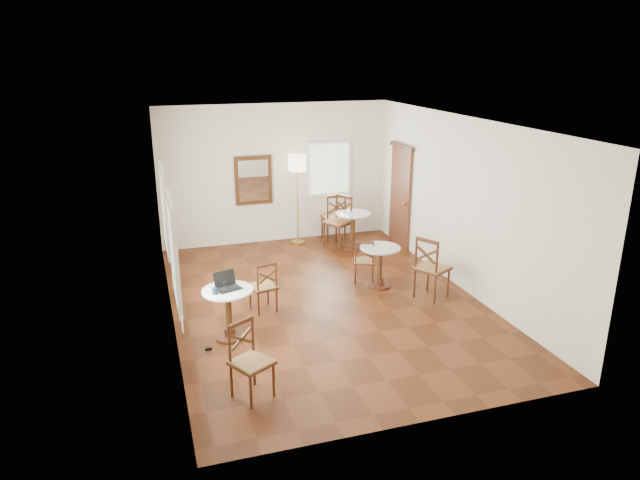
{
  "coord_description": "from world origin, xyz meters",
  "views": [
    {
      "loc": [
        -2.76,
        -8.47,
        4.03
      ],
      "look_at": [
        0.0,
        0.3,
        1.0
      ],
      "focal_mm": 32.3,
      "sensor_mm": 36.0,
      "label": 1
    }
  ],
  "objects_px": {
    "chair_back_a": "(334,217)",
    "laptop": "(227,284)",
    "navy_mug": "(215,291)",
    "chair_mid_b": "(431,268)",
    "chair_back_b": "(339,222)",
    "cafe_table_mid": "(380,262)",
    "power_adapter": "(208,349)",
    "chair_near_a": "(264,286)",
    "floor_lamp": "(297,169)",
    "mouse": "(227,288)",
    "cafe_table_back": "(353,227)",
    "chair_mid_a": "(364,261)",
    "cafe_table_near": "(228,308)",
    "chair_near_b": "(250,361)",
    "water_glass": "(224,284)"
  },
  "relations": [
    {
      "from": "floor_lamp",
      "to": "cafe_table_near",
      "type": "bearing_deg",
      "value": -118.23
    },
    {
      "from": "chair_near_b",
      "to": "cafe_table_back",
      "type": "bearing_deg",
      "value": 27.64
    },
    {
      "from": "cafe_table_mid",
      "to": "laptop",
      "type": "distance_m",
      "value": 3.09
    },
    {
      "from": "cafe_table_near",
      "to": "chair_near_b",
      "type": "height_order",
      "value": "chair_near_b"
    },
    {
      "from": "power_adapter",
      "to": "cafe_table_mid",
      "type": "bearing_deg",
      "value": 23.63
    },
    {
      "from": "cafe_table_mid",
      "to": "navy_mug",
      "type": "height_order",
      "value": "navy_mug"
    },
    {
      "from": "chair_mid_b",
      "to": "power_adapter",
      "type": "height_order",
      "value": "chair_mid_b"
    },
    {
      "from": "power_adapter",
      "to": "chair_mid_b",
      "type": "bearing_deg",
      "value": 10.37
    },
    {
      "from": "chair_back_a",
      "to": "navy_mug",
      "type": "xyz_separation_m",
      "value": [
        -3.15,
        -4.07,
        0.29
      ]
    },
    {
      "from": "cafe_table_mid",
      "to": "navy_mug",
      "type": "xyz_separation_m",
      "value": [
        -3.05,
        -1.26,
        0.36
      ]
    },
    {
      "from": "chair_mid_a",
      "to": "power_adapter",
      "type": "relative_size",
      "value": 8.83
    },
    {
      "from": "laptop",
      "to": "navy_mug",
      "type": "distance_m",
      "value": 0.25
    },
    {
      "from": "cafe_table_back",
      "to": "chair_near_b",
      "type": "distance_m",
      "value": 5.76
    },
    {
      "from": "chair_mid_a",
      "to": "chair_near_b",
      "type": "bearing_deg",
      "value": 70.32
    },
    {
      "from": "chair_mid_a",
      "to": "power_adapter",
      "type": "height_order",
      "value": "chair_mid_a"
    },
    {
      "from": "chair_mid_a",
      "to": "water_glass",
      "type": "xyz_separation_m",
      "value": [
        -2.71,
        -1.34,
        0.41
      ]
    },
    {
      "from": "chair_near_b",
      "to": "water_glass",
      "type": "xyz_separation_m",
      "value": [
        -0.05,
        1.66,
        0.35
      ]
    },
    {
      "from": "cafe_table_near",
      "to": "chair_near_b",
      "type": "distance_m",
      "value": 1.56
    },
    {
      "from": "cafe_table_near",
      "to": "chair_mid_b",
      "type": "bearing_deg",
      "value": 7.35
    },
    {
      "from": "power_adapter",
      "to": "navy_mug",
      "type": "bearing_deg",
      "value": 42.68
    },
    {
      "from": "chair_back_a",
      "to": "laptop",
      "type": "xyz_separation_m",
      "value": [
        -2.96,
        -3.9,
        0.31
      ]
    },
    {
      "from": "mouse",
      "to": "chair_back_b",
      "type": "bearing_deg",
      "value": 48.2
    },
    {
      "from": "cafe_table_back",
      "to": "mouse",
      "type": "xyz_separation_m",
      "value": [
        -3.16,
        -3.28,
        0.31
      ]
    },
    {
      "from": "cafe_table_near",
      "to": "water_glass",
      "type": "distance_m",
      "value": 0.36
    },
    {
      "from": "cafe_table_near",
      "to": "mouse",
      "type": "xyz_separation_m",
      "value": [
        -0.01,
        0.0,
        0.32
      ]
    },
    {
      "from": "mouse",
      "to": "cafe_table_back",
      "type": "bearing_deg",
      "value": 43.9
    },
    {
      "from": "chair_near_a",
      "to": "chair_near_b",
      "type": "height_order",
      "value": "chair_near_b"
    },
    {
      "from": "chair_near_a",
      "to": "floor_lamp",
      "type": "relative_size",
      "value": 0.44
    },
    {
      "from": "cafe_table_mid",
      "to": "floor_lamp",
      "type": "height_order",
      "value": "floor_lamp"
    },
    {
      "from": "chair_near_a",
      "to": "navy_mug",
      "type": "relative_size",
      "value": 7.31
    },
    {
      "from": "cafe_table_mid",
      "to": "navy_mug",
      "type": "relative_size",
      "value": 6.44
    },
    {
      "from": "chair_mid_b",
      "to": "floor_lamp",
      "type": "distance_m",
      "value": 3.94
    },
    {
      "from": "chair_back_b",
      "to": "mouse",
      "type": "bearing_deg",
      "value": -72.03
    },
    {
      "from": "floor_lamp",
      "to": "mouse",
      "type": "xyz_separation_m",
      "value": [
        -2.14,
        -3.97,
        -0.85
      ]
    },
    {
      "from": "cafe_table_mid",
      "to": "water_glass",
      "type": "distance_m",
      "value": 3.1
    },
    {
      "from": "cafe_table_near",
      "to": "power_adapter",
      "type": "distance_m",
      "value": 0.63
    },
    {
      "from": "cafe_table_near",
      "to": "power_adapter",
      "type": "bearing_deg",
      "value": -143.88
    },
    {
      "from": "chair_near_b",
      "to": "navy_mug",
      "type": "xyz_separation_m",
      "value": [
        -0.21,
        1.45,
        0.34
      ]
    },
    {
      "from": "chair_near_a",
      "to": "cafe_table_back",
      "type": "bearing_deg",
      "value": -148.22
    },
    {
      "from": "chair_near_b",
      "to": "chair_back_b",
      "type": "xyz_separation_m",
      "value": [
        2.9,
        5.1,
        0.06
      ]
    },
    {
      "from": "laptop",
      "to": "chair_mid_b",
      "type": "bearing_deg",
      "value": -12.31
    },
    {
      "from": "cafe_table_near",
      "to": "water_glass",
      "type": "height_order",
      "value": "water_glass"
    },
    {
      "from": "chair_mid_a",
      "to": "laptop",
      "type": "bearing_deg",
      "value": 49.18
    },
    {
      "from": "chair_mid_b",
      "to": "chair_back_b",
      "type": "relative_size",
      "value": 1.0
    },
    {
      "from": "laptop",
      "to": "navy_mug",
      "type": "xyz_separation_m",
      "value": [
        -0.19,
        -0.17,
        -0.01
      ]
    },
    {
      "from": "cafe_table_near",
      "to": "chair_mid_a",
      "type": "distance_m",
      "value": 3.05
    },
    {
      "from": "cafe_table_near",
      "to": "mouse",
      "type": "height_order",
      "value": "mouse"
    },
    {
      "from": "chair_mid_b",
      "to": "floor_lamp",
      "type": "relative_size",
      "value": 0.56
    },
    {
      "from": "cafe_table_back",
      "to": "chair_mid_a",
      "type": "relative_size",
      "value": 0.95
    },
    {
      "from": "cafe_table_near",
      "to": "power_adapter",
      "type": "relative_size",
      "value": 8.32
    }
  ]
}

